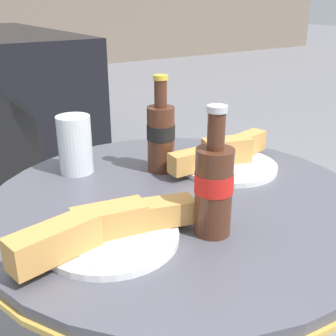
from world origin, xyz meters
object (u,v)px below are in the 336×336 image
at_px(drinking_glass, 75,147).
at_px(lunch_plate_near, 226,158).
at_px(bistro_table, 178,260).
at_px(cola_bottle_left, 214,186).
at_px(cola_bottle_right, 161,135).
at_px(lunch_plate_far, 106,231).

bearing_deg(drinking_glass, lunch_plate_near, -30.11).
height_order(bistro_table, drinking_glass, drinking_glass).
distance_m(cola_bottle_left, cola_bottle_right, 0.29).
bearing_deg(cola_bottle_right, bistro_table, -109.58).
xyz_separation_m(lunch_plate_near, lunch_plate_far, (-0.38, -0.14, -0.00)).
relative_size(drinking_glass, lunch_plate_far, 0.41).
relative_size(bistro_table, cola_bottle_left, 3.53).
distance_m(drinking_glass, lunch_plate_far, 0.32).
relative_size(cola_bottle_right, lunch_plate_near, 0.75).
relative_size(bistro_table, cola_bottle_right, 3.56).
bearing_deg(cola_bottle_right, cola_bottle_left, -106.07).
relative_size(cola_bottle_right, drinking_glass, 1.66).
bearing_deg(cola_bottle_left, bistro_table, 77.54).
bearing_deg(lunch_plate_near, bistro_table, -159.92).
xyz_separation_m(drinking_glass, lunch_plate_near, (0.30, -0.17, -0.04)).
relative_size(drinking_glass, lunch_plate_near, 0.45).
bearing_deg(cola_bottle_left, lunch_plate_far, 157.62).
distance_m(bistro_table, lunch_plate_near, 0.26).
bearing_deg(bistro_table, drinking_glass, 115.81).
relative_size(bistro_table, drinking_glass, 5.92).
height_order(cola_bottle_right, drinking_glass, cola_bottle_right).
xyz_separation_m(bistro_table, cola_bottle_left, (-0.03, -0.14, 0.23)).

